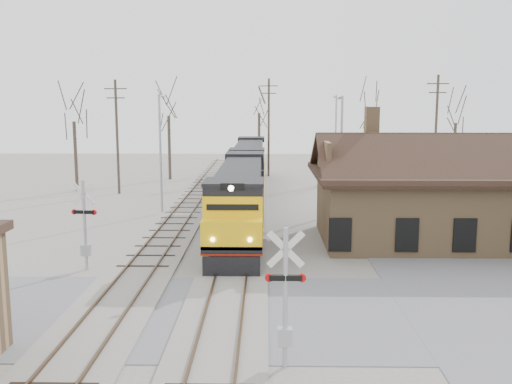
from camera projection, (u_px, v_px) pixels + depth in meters
ground at (225, 313)px, 22.26m from camera, size 140.00×140.00×0.00m
road at (225, 313)px, 22.26m from camera, size 60.00×9.00×0.03m
track_main at (241, 228)px, 37.06m from camera, size 3.40×90.00×0.24m
track_siding at (172, 228)px, 37.14m from camera, size 3.40×90.00×0.24m
depot at (442, 201)px, 33.54m from camera, size 15.20×9.31×7.90m
locomotive_lead at (240, 198)px, 35.43m from camera, size 2.92×19.54×4.34m
locomotive_trailing at (249, 164)px, 55.00m from camera, size 2.92×19.54×4.11m
crossbuck_near at (285, 304)px, 17.42m from camera, size 1.27×0.33×4.44m
crossbuck_far at (85, 229)px, 27.74m from camera, size 1.27×0.33×4.46m
streetlight_a at (161, 147)px, 41.65m from camera, size 0.25×2.04×8.76m
streetlight_b at (341, 148)px, 41.80m from camera, size 0.25×2.04×8.64m
streetlight_c at (336, 134)px, 57.92m from camera, size 0.25×2.04×8.89m
utility_pole_a at (117, 135)px, 50.73m from camera, size 2.00×0.24×10.15m
utility_pole_b at (269, 126)px, 62.92m from camera, size 2.00×0.24×10.74m
utility_pole_c at (436, 131)px, 52.37m from camera, size 2.00×0.24×10.64m
tree_a at (73, 110)px, 51.97m from camera, size 4.29×4.29×10.52m
tree_b at (168, 105)px, 59.90m from camera, size 4.51×4.51×11.05m
tree_c at (259, 104)px, 69.88m from camera, size 4.57×4.57×11.20m
tree_d at (371, 102)px, 62.27m from camera, size 4.72×4.72×11.57m
tree_e at (456, 114)px, 60.59m from camera, size 3.99×3.99×9.78m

